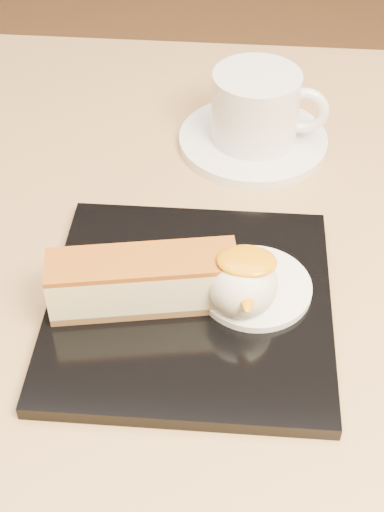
# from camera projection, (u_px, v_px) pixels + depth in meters

# --- Properties ---
(table) EXTENTS (0.80, 0.80, 0.72)m
(table) POSITION_uv_depth(u_px,v_px,m) (171.00, 381.00, 0.70)
(table) COLOR black
(table) RESTS_ON ground
(dessert_plate) EXTENTS (0.22, 0.22, 0.01)m
(dessert_plate) POSITION_uv_depth(u_px,v_px,m) (190.00, 305.00, 0.56)
(dessert_plate) COLOR black
(dessert_plate) RESTS_ON table
(cheesecake) EXTENTS (0.15, 0.06, 0.05)m
(cheesecake) POSITION_uv_depth(u_px,v_px,m) (143.00, 281.00, 0.54)
(cheesecake) COLOR brown
(cheesecake) RESTS_ON dessert_plate
(cream_smear) EXTENTS (0.09, 0.09, 0.01)m
(cream_smear) POSITION_uv_depth(u_px,v_px,m) (255.00, 287.00, 0.56)
(cream_smear) COLOR white
(cream_smear) RESTS_ON dessert_plate
(ice_cream_scoop) EXTENTS (0.05, 0.05, 0.05)m
(ice_cream_scoop) POSITION_uv_depth(u_px,v_px,m) (242.00, 284.00, 0.53)
(ice_cream_scoop) COLOR white
(ice_cream_scoop) RESTS_ON cream_smear
(mango_sauce) EXTENTS (0.04, 0.03, 0.01)m
(mango_sauce) POSITION_uv_depth(u_px,v_px,m) (247.00, 261.00, 0.52)
(mango_sauce) COLOR orange
(mango_sauce) RESTS_ON ice_cream_scoop
(mint_sprig) EXTENTS (0.04, 0.02, 0.00)m
(mint_sprig) POSITION_uv_depth(u_px,v_px,m) (219.00, 259.00, 0.58)
(mint_sprig) COLOR green
(mint_sprig) RESTS_ON cream_smear
(saucer) EXTENTS (0.15, 0.15, 0.01)m
(saucer) POSITION_uv_depth(u_px,v_px,m) (253.00, 140.00, 0.72)
(saucer) COLOR white
(saucer) RESTS_ON table
(coffee_cup) EXTENTS (0.11, 0.09, 0.07)m
(coffee_cup) POSITION_uv_depth(u_px,v_px,m) (258.00, 105.00, 0.69)
(coffee_cup) COLOR white
(coffee_cup) RESTS_ON saucer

